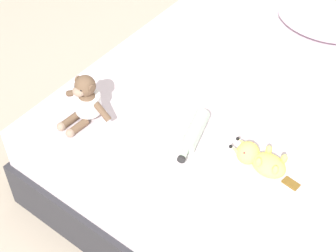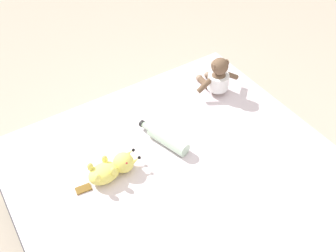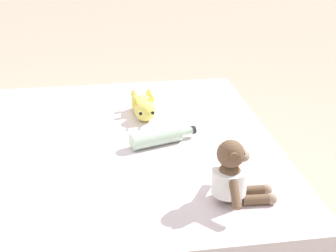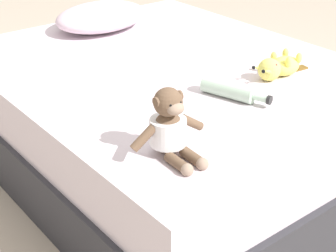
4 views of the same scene
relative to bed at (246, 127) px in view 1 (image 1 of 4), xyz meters
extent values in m
plane|color=#B7A893|center=(0.00, 0.00, -0.25)|extent=(16.00, 16.00, 0.00)
cube|color=#2D2D33|center=(0.00, 0.00, -0.11)|extent=(1.55, 1.94, 0.28)
cube|color=silver|center=(0.00, 0.00, 0.14)|extent=(1.51, 1.88, 0.23)
ellipsoid|color=silver|center=(0.05, 0.68, 0.33)|extent=(0.57, 0.43, 0.14)
ellipsoid|color=brown|center=(-0.51, -0.61, 0.34)|extent=(0.12, 0.11, 0.15)
cylinder|color=white|center=(-0.51, -0.61, 0.34)|extent=(0.13, 0.13, 0.09)
sphere|color=brown|center=(-0.51, -0.61, 0.45)|extent=(0.10, 0.10, 0.10)
ellipsoid|color=gray|center=(-0.51, -0.65, 0.44)|extent=(0.06, 0.05, 0.04)
sphere|color=black|center=(-0.49, -0.65, 0.46)|extent=(0.01, 0.01, 0.01)
sphere|color=black|center=(-0.53, -0.65, 0.46)|extent=(0.01, 0.01, 0.01)
cylinder|color=brown|center=(-0.46, -0.62, 0.46)|extent=(0.01, 0.03, 0.03)
cylinder|color=brown|center=(-0.55, -0.61, 0.46)|extent=(0.01, 0.03, 0.03)
cylinder|color=brown|center=(-0.41, -0.62, 0.35)|extent=(0.10, 0.04, 0.08)
cylinder|color=brown|center=(-0.60, -0.61, 0.35)|extent=(0.10, 0.04, 0.08)
cylinder|color=brown|center=(-0.48, -0.71, 0.28)|extent=(0.04, 0.10, 0.04)
cylinder|color=brown|center=(-0.54, -0.71, 0.28)|extent=(0.04, 0.10, 0.04)
sphere|color=gray|center=(-0.48, -0.76, 0.28)|extent=(0.04, 0.04, 0.04)
sphere|color=gray|center=(-0.54, -0.76, 0.28)|extent=(0.04, 0.04, 0.04)
ellipsoid|color=#EAE066|center=(0.32, -0.40, 0.30)|extent=(0.15, 0.11, 0.08)
sphere|color=#EAE066|center=(0.22, -0.40, 0.31)|extent=(0.10, 0.10, 0.10)
cone|color=#EAE066|center=(0.18, -0.43, 0.32)|extent=(0.06, 0.03, 0.05)
sphere|color=black|center=(0.15, -0.43, 0.33)|extent=(0.02, 0.02, 0.02)
cone|color=#EAE066|center=(0.18, -0.37, 0.32)|extent=(0.06, 0.03, 0.05)
sphere|color=black|center=(0.15, -0.37, 0.33)|extent=(0.02, 0.02, 0.02)
sphere|color=red|center=(0.22, -0.43, 0.34)|extent=(0.02, 0.02, 0.02)
sphere|color=red|center=(0.22, -0.37, 0.34)|extent=(0.02, 0.02, 0.02)
ellipsoid|color=#EAE066|center=(0.29, -0.44, 0.34)|extent=(0.03, 0.03, 0.05)
ellipsoid|color=#EAE066|center=(0.29, -0.36, 0.34)|extent=(0.03, 0.03, 0.05)
ellipsoid|color=#EAE066|center=(0.37, -0.44, 0.34)|extent=(0.03, 0.03, 0.05)
ellipsoid|color=#EAE066|center=(0.37, -0.36, 0.34)|extent=(0.03, 0.03, 0.05)
cube|color=brown|center=(0.43, -0.40, 0.27)|extent=(0.07, 0.05, 0.01)
cylinder|color=#B2D1B7|center=(-0.04, -0.42, 0.30)|extent=(0.13, 0.24, 0.07)
cylinder|color=#B2D1B7|center=(0.00, -0.56, 0.30)|extent=(0.05, 0.07, 0.03)
cylinder|color=black|center=(0.01, -0.59, 0.30)|extent=(0.04, 0.02, 0.04)
camera|label=1|loc=(0.86, -1.79, 2.02)|focal=57.25mm
camera|label=2|loc=(0.64, 0.64, 1.68)|focal=39.83mm
camera|label=3|loc=(-1.92, -0.18, 1.23)|focal=53.04mm
camera|label=4|loc=(-1.46, -1.81, 1.17)|focal=57.11mm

